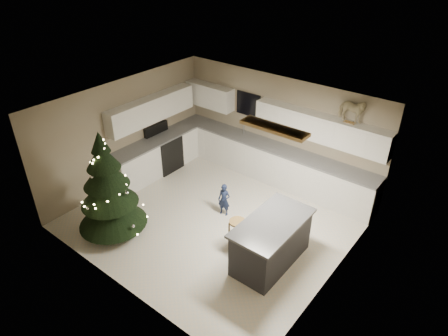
# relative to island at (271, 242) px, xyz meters

# --- Properties ---
(ground_plane) EXTENTS (5.50, 5.50, 0.00)m
(ground_plane) POSITION_rel_island_xyz_m (-1.66, 0.32, -0.48)
(ground_plane) COLOR beige
(room_shell) EXTENTS (5.52, 5.02, 2.61)m
(room_shell) POSITION_rel_island_xyz_m (-1.64, 0.32, 1.27)
(room_shell) COLOR gray
(room_shell) RESTS_ON ground_plane
(cabinetry) EXTENTS (5.50, 3.20, 2.00)m
(cabinetry) POSITION_rel_island_xyz_m (-2.57, 1.97, 0.28)
(cabinetry) COLOR silver
(cabinetry) RESTS_ON ground_plane
(island) EXTENTS (0.90, 1.70, 0.95)m
(island) POSITION_rel_island_xyz_m (0.00, 0.00, 0.00)
(island) COLOR black
(island) RESTS_ON ground_plane
(bar_stool) EXTENTS (0.33, 0.33, 0.63)m
(bar_stool) POSITION_rel_island_xyz_m (-0.75, -0.06, -0.00)
(bar_stool) COLOR brown
(bar_stool) RESTS_ON ground_plane
(christmas_tree) EXTENTS (1.45, 1.40, 2.31)m
(christmas_tree) POSITION_rel_island_xyz_m (-3.07, -1.28, 0.47)
(christmas_tree) COLOR #3F2816
(christmas_tree) RESTS_ON ground_plane
(toddler) EXTENTS (0.31, 0.24, 0.76)m
(toddler) POSITION_rel_island_xyz_m (-1.61, 0.61, -0.10)
(toddler) COLOR #161E40
(toddler) RESTS_ON ground_plane
(rocking_horse) EXTENTS (0.63, 0.30, 0.55)m
(rocking_horse) POSITION_rel_island_xyz_m (0.13, 2.65, 1.80)
(rocking_horse) COLOR brown
(rocking_horse) RESTS_ON cabinetry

